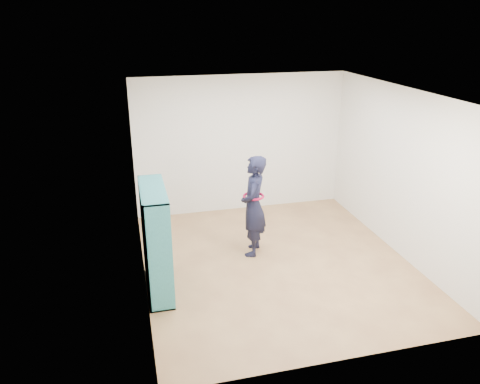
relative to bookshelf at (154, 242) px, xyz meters
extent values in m
plane|color=#8A5F3E|center=(1.85, 0.29, -0.74)|extent=(4.50, 4.50, 0.00)
plane|color=white|center=(1.85, 0.29, 1.86)|extent=(4.50, 4.50, 0.00)
cube|color=silver|center=(-0.15, 0.29, 0.56)|extent=(0.02, 4.50, 2.60)
cube|color=silver|center=(3.85, 0.29, 0.56)|extent=(0.02, 4.50, 2.60)
cube|color=silver|center=(1.85, 2.54, 0.56)|extent=(4.00, 0.02, 2.60)
cube|color=silver|center=(1.85, -1.96, 0.56)|extent=(4.00, 0.02, 2.60)
cube|color=teal|center=(0.02, -0.54, 0.02)|extent=(0.33, 0.02, 1.50)
cube|color=teal|center=(0.02, 0.56, 0.02)|extent=(0.33, 0.02, 1.50)
cube|color=teal|center=(0.02, 0.01, -0.73)|extent=(0.33, 1.13, 0.02)
cube|color=teal|center=(0.02, 0.01, 0.76)|extent=(0.33, 1.13, 0.02)
cube|color=teal|center=(-0.13, 0.01, 0.02)|extent=(0.02, 1.13, 1.50)
cube|color=teal|center=(0.02, -0.17, 0.02)|extent=(0.31, 0.02, 1.46)
cube|color=teal|center=(0.02, 0.19, 0.02)|extent=(0.31, 0.02, 1.46)
cube|color=teal|center=(0.02, 0.01, -0.35)|extent=(0.31, 1.08, 0.02)
cube|color=teal|center=(0.02, 0.01, 0.02)|extent=(0.31, 1.08, 0.02)
cube|color=teal|center=(0.02, 0.01, 0.38)|extent=(0.31, 1.08, 0.02)
cube|color=beige|center=(0.04, -0.36, -0.66)|extent=(0.21, 0.13, 0.08)
cube|color=black|center=(0.05, -0.41, -0.21)|extent=(0.17, 0.15, 0.25)
cube|color=maroon|center=(0.05, -0.41, 0.16)|extent=(0.17, 0.15, 0.26)
cube|color=silver|center=(0.04, -0.36, 0.42)|extent=(0.21, 0.13, 0.05)
cube|color=navy|center=(0.05, -0.05, -0.59)|extent=(0.17, 0.15, 0.23)
cube|color=brown|center=(0.05, -0.05, -0.23)|extent=(0.17, 0.15, 0.22)
cube|color=#BFB28C|center=(0.04, 0.00, 0.07)|extent=(0.21, 0.13, 0.08)
cube|color=#26594C|center=(0.05, -0.05, 0.52)|extent=(0.17, 0.15, 0.27)
cube|color=beige|center=(0.05, 0.31, -0.58)|extent=(0.17, 0.15, 0.24)
cube|color=black|center=(0.04, 0.36, -0.30)|extent=(0.21, 0.13, 0.08)
cube|color=maroon|center=(0.05, 0.31, 0.13)|extent=(0.17, 0.15, 0.20)
cube|color=silver|center=(0.05, 0.31, 0.53)|extent=(0.17, 0.15, 0.27)
imported|color=black|center=(1.59, 0.72, 0.07)|extent=(0.59, 0.70, 1.62)
torus|color=#A80C38|center=(1.59, 0.72, 0.24)|extent=(0.44, 0.44, 0.04)
cube|color=silver|center=(1.50, 0.86, 0.18)|extent=(0.03, 0.10, 0.13)
cube|color=black|center=(1.50, 0.86, 0.18)|extent=(0.03, 0.09, 0.12)
camera|label=1|loc=(-0.26, -5.74, 2.88)|focal=35.00mm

